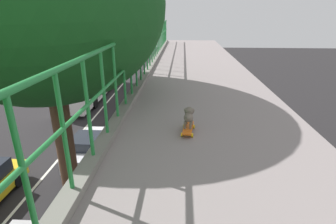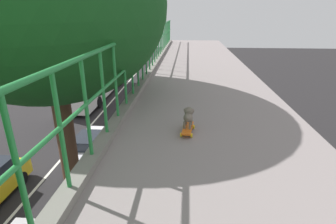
{
  "view_description": "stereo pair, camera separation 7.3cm",
  "coord_description": "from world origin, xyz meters",
  "px_view_note": "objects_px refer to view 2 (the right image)",
  "views": [
    {
      "loc": [
        0.81,
        -2.08,
        7.52
      ],
      "look_at": [
        0.59,
        1.91,
        5.99
      ],
      "focal_mm": 27.87,
      "sensor_mm": 36.0,
      "label": 1
    },
    {
      "loc": [
        0.88,
        -2.08,
        7.52
      ],
      "look_at": [
        0.59,
        1.91,
        5.99
      ],
      "focal_mm": 27.87,
      "sensor_mm": 36.0,
      "label": 2
    }
  ],
  "objects_px": {
    "car_white_fifth": "(93,146)",
    "city_bus": "(95,77)",
    "toy_skateboard": "(188,128)",
    "small_dog": "(188,115)"
  },
  "relations": [
    {
      "from": "car_white_fifth",
      "to": "toy_skateboard",
      "type": "xyz_separation_m",
      "value": [
        5.09,
        -8.67,
        5.19
      ]
    },
    {
      "from": "toy_skateboard",
      "to": "small_dog",
      "type": "bearing_deg",
      "value": 86.11
    },
    {
      "from": "toy_skateboard",
      "to": "small_dog",
      "type": "relative_size",
      "value": 1.47
    },
    {
      "from": "city_bus",
      "to": "car_white_fifth",
      "type": "bearing_deg",
      "value": -72.37
    },
    {
      "from": "city_bus",
      "to": "small_dog",
      "type": "relative_size",
      "value": 34.14
    },
    {
      "from": "car_white_fifth",
      "to": "city_bus",
      "type": "height_order",
      "value": "city_bus"
    },
    {
      "from": "car_white_fifth",
      "to": "small_dog",
      "type": "height_order",
      "value": "small_dog"
    },
    {
      "from": "small_dog",
      "to": "car_white_fifth",
      "type": "bearing_deg",
      "value": 120.62
    },
    {
      "from": "city_bus",
      "to": "toy_skateboard",
      "type": "xyz_separation_m",
      "value": [
        8.65,
        -19.86,
        4.03
      ]
    },
    {
      "from": "car_white_fifth",
      "to": "toy_skateboard",
      "type": "distance_m",
      "value": 11.31
    }
  ]
}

